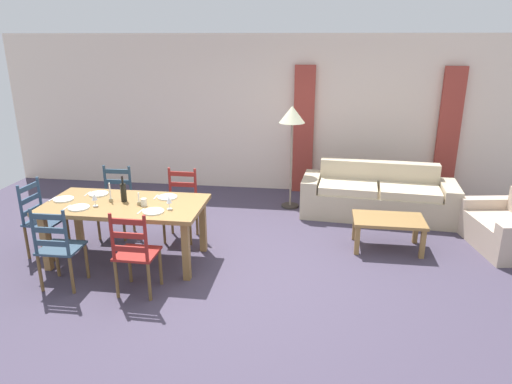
{
  "coord_description": "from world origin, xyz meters",
  "views": [
    {
      "loc": [
        0.92,
        -4.82,
        2.63
      ],
      "look_at": [
        0.14,
        0.76,
        0.75
      ],
      "focal_mm": 32.52,
      "sensor_mm": 36.0,
      "label": 1
    }
  ],
  "objects": [
    {
      "name": "ground_plane",
      "position": [
        0.0,
        0.0,
        -0.01
      ],
      "size": [
        9.6,
        9.6,
        0.02
      ],
      "primitive_type": "cube",
      "color": "#41394D"
    },
    {
      "name": "wall_far",
      "position": [
        0.0,
        3.3,
        1.35
      ],
      "size": [
        9.6,
        0.16,
        2.7
      ],
      "primitive_type": "cube",
      "color": "beige",
      "rests_on": "ground_plane"
    },
    {
      "name": "curtain_panel_left",
      "position": [
        0.63,
        3.16,
        1.1
      ],
      "size": [
        0.35,
        0.08,
        2.2
      ],
      "primitive_type": "cube",
      "color": "#A23B31",
      "rests_on": "ground_plane"
    },
    {
      "name": "curtain_panel_right",
      "position": [
        3.03,
        3.16,
        1.1
      ],
      "size": [
        0.35,
        0.08,
        2.2
      ],
      "primitive_type": "cube",
      "color": "#A23B31",
      "rests_on": "ground_plane"
    },
    {
      "name": "dining_table",
      "position": [
        -1.36,
        0.13,
        0.66
      ],
      "size": [
        1.9,
        0.96,
        0.75
      ],
      "color": "olive",
      "rests_on": "ground_plane"
    },
    {
      "name": "dining_chair_near_left",
      "position": [
        -1.83,
        -0.61,
        0.48
      ],
      "size": [
        0.43,
        0.41,
        0.96
      ],
      "color": "#2D4457",
      "rests_on": "ground_plane"
    },
    {
      "name": "dining_chair_near_right",
      "position": [
        -0.95,
        -0.62,
        0.48
      ],
      "size": [
        0.42,
        0.41,
        0.96
      ],
      "color": "maroon",
      "rests_on": "ground_plane"
    },
    {
      "name": "dining_chair_far_left",
      "position": [
        -1.83,
        0.87,
        0.48
      ],
      "size": [
        0.43,
        0.41,
        0.96
      ],
      "color": "#2B4558",
      "rests_on": "ground_plane"
    },
    {
      "name": "dining_chair_far_right",
      "position": [
        -0.9,
        0.88,
        0.48
      ],
      "size": [
        0.42,
        0.4,
        0.96
      ],
      "color": "maroon",
      "rests_on": "ground_plane"
    },
    {
      "name": "dining_chair_head_west",
      "position": [
        -2.49,
        0.15,
        0.48
      ],
      "size": [
        0.43,
        0.45,
        0.96
      ],
      "color": "navy",
      "rests_on": "ground_plane"
    },
    {
      "name": "dinner_plate_near_left",
      "position": [
        -1.81,
        -0.12,
        0.76
      ],
      "size": [
        0.24,
        0.24,
        0.02
      ],
      "primitive_type": "cylinder",
      "color": "white",
      "rests_on": "dining_table"
    },
    {
      "name": "fork_near_left",
      "position": [
        -1.96,
        -0.12,
        0.75
      ],
      "size": [
        0.02,
        0.17,
        0.01
      ],
      "primitive_type": "cube",
      "rotation": [
        0.0,
        0.0,
        0.02
      ],
      "color": "silver",
      "rests_on": "dining_table"
    },
    {
      "name": "dinner_plate_near_right",
      "position": [
        -0.91,
        -0.12,
        0.76
      ],
      "size": [
        0.24,
        0.24,
        0.02
      ],
      "primitive_type": "cylinder",
      "color": "white",
      "rests_on": "dining_table"
    },
    {
      "name": "fork_near_right",
      "position": [
        -1.06,
        -0.12,
        0.75
      ],
      "size": [
        0.03,
        0.17,
        0.01
      ],
      "primitive_type": "cube",
      "rotation": [
        0.0,
        0.0,
        -0.1
      ],
      "color": "silver",
      "rests_on": "dining_table"
    },
    {
      "name": "dinner_plate_far_left",
      "position": [
        -1.81,
        0.38,
        0.76
      ],
      "size": [
        0.24,
        0.24,
        0.02
      ],
      "primitive_type": "cylinder",
      "color": "white",
      "rests_on": "dining_table"
    },
    {
      "name": "fork_far_left",
      "position": [
        -1.96,
        0.38,
        0.75
      ],
      "size": [
        0.02,
        0.17,
        0.01
      ],
      "primitive_type": "cube",
      "rotation": [
        0.0,
        0.0,
        0.04
      ],
      "color": "silver",
      "rests_on": "dining_table"
    },
    {
      "name": "dinner_plate_far_right",
      "position": [
        -0.91,
        0.38,
        0.76
      ],
      "size": [
        0.24,
        0.24,
        0.02
      ],
      "primitive_type": "cylinder",
      "color": "white",
      "rests_on": "dining_table"
    },
    {
      "name": "fork_far_right",
      "position": [
        -1.06,
        0.38,
        0.75
      ],
      "size": [
        0.02,
        0.17,
        0.01
      ],
      "primitive_type": "cube",
      "rotation": [
        0.0,
        0.0,
        0.05
      ],
      "color": "silver",
      "rests_on": "dining_table"
    },
    {
      "name": "dinner_plate_head_west",
      "position": [
        -2.14,
        0.13,
        0.76
      ],
      "size": [
        0.24,
        0.24,
        0.02
      ],
      "primitive_type": "cylinder",
      "color": "white",
      "rests_on": "dining_table"
    },
    {
      "name": "fork_head_west",
      "position": [
        -2.29,
        0.13,
        0.75
      ],
      "size": [
        0.02,
        0.17,
        0.01
      ],
      "primitive_type": "cube",
      "rotation": [
        0.0,
        0.0,
        0.02
      ],
      "color": "silver",
      "rests_on": "dining_table"
    },
    {
      "name": "wine_bottle",
      "position": [
        -1.39,
        0.19,
        0.87
      ],
      "size": [
        0.07,
        0.07,
        0.32
      ],
      "color": "black",
      "rests_on": "dining_table"
    },
    {
      "name": "wine_glass_near_left",
      "position": [
        -1.66,
        -0.02,
        0.86
      ],
      "size": [
        0.06,
        0.06,
        0.16
      ],
      "color": "white",
      "rests_on": "dining_table"
    },
    {
      "name": "wine_glass_near_right",
      "position": [
        -0.76,
        0.0,
        0.86
      ],
      "size": [
        0.06,
        0.06,
        0.16
      ],
      "color": "white",
      "rests_on": "dining_table"
    },
    {
      "name": "coffee_cup_primary",
      "position": [
        -1.1,
        0.07,
        0.8
      ],
      "size": [
        0.07,
        0.07,
        0.09
      ],
      "primitive_type": "cylinder",
      "color": "silver",
      "rests_on": "dining_table"
    },
    {
      "name": "candle_tall",
      "position": [
        -1.54,
        0.15,
        0.82
      ],
      "size": [
        0.05,
        0.05,
        0.24
      ],
      "color": "#998C66",
      "rests_on": "dining_table"
    },
    {
      "name": "candle_short",
      "position": [
        -1.16,
        0.09,
        0.79
      ],
      "size": [
        0.05,
        0.05,
        0.15
      ],
      "color": "#998C66",
      "rests_on": "dining_table"
    },
    {
      "name": "couch",
      "position": [
        1.84,
        2.12,
        0.29
      ],
      "size": [
        2.34,
        0.98,
        0.8
      ],
      "color": "#C0AF8F",
      "rests_on": "ground_plane"
    },
    {
      "name": "coffee_table",
      "position": [
        1.85,
        0.91,
        0.36
      ],
      "size": [
        0.9,
        0.56,
        0.42
      ],
      "color": "olive",
      "rests_on": "ground_plane"
    },
    {
      "name": "armchair_upholstered",
      "position": [
        3.45,
        1.17,
        0.25
      ],
      "size": [
        0.99,
        1.28,
        0.72
      ],
      "color": "#C2AC96",
      "rests_on": "ground_plane"
    },
    {
      "name": "standing_lamp",
      "position": [
        0.48,
        2.31,
        1.41
      ],
      "size": [
        0.4,
        0.4,
        1.64
      ],
      "color": "#332D28",
      "rests_on": "ground_plane"
    }
  ]
}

